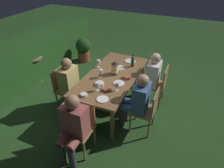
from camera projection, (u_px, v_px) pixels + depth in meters
The scene contains 28 objects.
ground_plane at pixel (112, 104), 4.29m from camera, with size 16.00×16.00×0.00m, color #26471E.
dining_table at pixel (112, 77), 3.91m from camera, with size 1.97×0.95×0.74m.
chair_side_left_b at pixel (158, 84), 4.07m from camera, with size 0.42×0.40×0.87m.
person_in_cream at pixel (150, 76), 4.05m from camera, with size 0.38×0.47×1.15m.
chair_side_right_a at pixel (64, 87), 3.97m from camera, with size 0.42×0.40×0.87m.
person_in_mustard at pixel (72, 83), 3.82m from camera, with size 0.38×0.47×1.15m.
chair_head_near at pixel (81, 125), 3.08m from camera, with size 0.40×0.42×0.87m.
person_in_rust at pixel (73, 126), 2.84m from camera, with size 0.48×0.38×1.15m.
chair_side_left_a at pixel (147, 109), 3.39m from camera, with size 0.42×0.40×0.87m.
person_in_blue at pixel (137, 100), 3.37m from camera, with size 0.38×0.47×1.15m.
lantern_centerpiece at pixel (115, 67), 3.84m from camera, with size 0.15×0.15×0.27m.
green_bottle_on_table at pixel (133, 62), 4.11m from camera, with size 0.07×0.07×0.29m.
wine_glass_a at pixel (117, 85), 3.37m from camera, with size 0.08×0.08×0.17m.
wine_glass_b at pixel (99, 62), 4.08m from camera, with size 0.08×0.08×0.17m.
wine_glass_c at pixel (101, 72), 3.74m from camera, with size 0.08×0.08×0.17m.
wine_glass_d at pixel (97, 85), 3.36m from camera, with size 0.08×0.08×0.17m.
plate_a at pixel (130, 61), 4.37m from camera, with size 0.25×0.25×0.01m, color silver.
plate_b at pixel (103, 99), 3.21m from camera, with size 0.20×0.20×0.01m, color white.
plate_c at pixel (119, 83), 3.61m from camera, with size 0.20×0.20×0.01m, color white.
plate_d at pixel (119, 68), 4.11m from camera, with size 0.21×0.21×0.01m, color white.
bowl_olives at pixel (127, 77), 3.76m from camera, with size 0.16×0.16×0.06m.
bowl_bread at pixel (107, 89), 3.43m from camera, with size 0.16×0.16×0.04m.
bowl_salad at pixel (100, 83), 3.57m from camera, with size 0.15×0.15×0.05m.
bowl_dip at pixel (84, 95), 3.29m from camera, with size 0.11×0.11×0.04m.
side_table at pixel (33, 65), 4.89m from camera, with size 0.53×0.53×0.65m.
ice_bucket at pixel (30, 53), 4.72m from camera, with size 0.26×0.26×0.34m.
hedge_backdrop at pixel (22, 62), 4.82m from camera, with size 5.31×0.82×1.03m, color #234C1E.
potted_plant_by_hedge at pixel (83, 49), 5.84m from camera, with size 0.44×0.44×0.71m.
Camera 1 is at (-3.06, -1.34, 2.72)m, focal length 31.23 mm.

